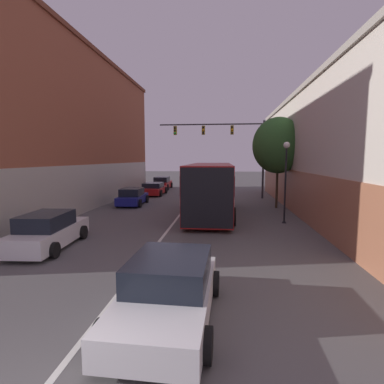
% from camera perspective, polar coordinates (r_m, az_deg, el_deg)
% --- Properties ---
extents(lane_center_line, '(0.14, 40.41, 0.01)m').
position_cam_1_polar(lane_center_line, '(17.96, -3.02, -5.23)').
color(lane_center_line, silver).
rests_on(lane_center_line, ground_plane).
extents(building_left_brick, '(6.65, 27.47, 11.52)m').
position_cam_1_polar(building_left_brick, '(24.81, -24.60, 11.03)').
color(building_left_brick, '#995138').
rests_on(building_left_brick, ground_plane).
extents(building_right_storefront, '(7.20, 29.90, 8.06)m').
position_cam_1_polar(building_right_storefront, '(21.33, 28.71, 7.03)').
color(building_right_storefront, beige).
rests_on(building_right_storefront, ground_plane).
extents(bus, '(3.02, 10.35, 3.27)m').
position_cam_1_polar(bus, '(19.31, 3.55, 1.09)').
color(bus, maroon).
rests_on(bus, ground_plane).
extents(hatchback_foreground, '(2.26, 4.34, 1.39)m').
position_cam_1_polar(hatchback_foreground, '(7.18, -4.43, -18.07)').
color(hatchback_foreground, silver).
rests_on(hatchback_foreground, ground_plane).
extents(parked_car_left_near, '(2.06, 4.04, 1.33)m').
position_cam_1_polar(parked_car_left_near, '(23.86, -11.28, -0.92)').
color(parked_car_left_near, navy).
rests_on(parked_car_left_near, ground_plane).
extents(parked_car_left_mid, '(2.13, 4.40, 1.46)m').
position_cam_1_polar(parked_car_left_mid, '(13.57, -25.63, -6.77)').
color(parked_car_left_mid, silver).
rests_on(parked_car_left_mid, ground_plane).
extents(parked_car_left_far, '(2.18, 4.30, 1.23)m').
position_cam_1_polar(parked_car_left_far, '(30.02, -7.32, 0.60)').
color(parked_car_left_far, red).
rests_on(parked_car_left_far, ground_plane).
extents(parked_car_left_distant, '(2.04, 4.59, 1.46)m').
position_cam_1_polar(parked_car_left_distant, '(35.73, -5.69, 1.69)').
color(parked_car_left_distant, red).
rests_on(parked_car_left_distant, ground_plane).
extents(traffic_signal_gantry, '(9.50, 0.36, 6.99)m').
position_cam_1_polar(traffic_signal_gantry, '(27.60, 7.00, 9.73)').
color(traffic_signal_gantry, '#333338').
rests_on(traffic_signal_gantry, ground_plane).
extents(street_lamp, '(0.35, 0.35, 4.54)m').
position_cam_1_polar(street_lamp, '(17.41, 17.42, 3.48)').
color(street_lamp, black).
rests_on(street_lamp, ground_plane).
extents(street_tree_near, '(3.66, 3.29, 6.57)m').
position_cam_1_polar(street_tree_near, '(22.63, 16.09, 8.52)').
color(street_tree_near, '#3D2D1E').
rests_on(street_tree_near, ground_plane).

